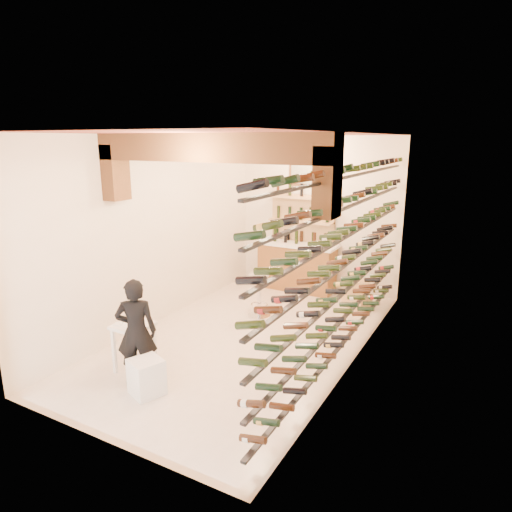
{
  "coord_description": "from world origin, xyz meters",
  "views": [
    {
      "loc": [
        3.4,
        -5.9,
        3.12
      ],
      "look_at": [
        0.0,
        0.3,
        1.3
      ],
      "focal_mm": 31.81,
      "sensor_mm": 36.0,
      "label": 1
    }
  ],
  "objects_px": {
    "wine_rack": "(343,257)",
    "white_stool": "(147,377)",
    "crate_lower": "(357,300)",
    "person": "(136,332)",
    "chrome_barstool": "(259,292)",
    "tasting_table": "(133,332)",
    "back_counter": "(297,265)"
  },
  "relations": [
    {
      "from": "tasting_table",
      "to": "white_stool",
      "type": "bearing_deg",
      "value": -34.88
    },
    {
      "from": "white_stool",
      "to": "crate_lower",
      "type": "distance_m",
      "value": 4.5
    },
    {
      "from": "white_stool",
      "to": "person",
      "type": "height_order",
      "value": "person"
    },
    {
      "from": "back_counter",
      "to": "tasting_table",
      "type": "height_order",
      "value": "back_counter"
    },
    {
      "from": "white_stool",
      "to": "tasting_table",
      "type": "bearing_deg",
      "value": 145.08
    },
    {
      "from": "person",
      "to": "back_counter",
      "type": "bearing_deg",
      "value": -126.94
    },
    {
      "from": "person",
      "to": "crate_lower",
      "type": "bearing_deg",
      "value": -146.42
    },
    {
      "from": "tasting_table",
      "to": "person",
      "type": "height_order",
      "value": "person"
    },
    {
      "from": "back_counter",
      "to": "crate_lower",
      "type": "distance_m",
      "value": 1.57
    },
    {
      "from": "crate_lower",
      "to": "white_stool",
      "type": "bearing_deg",
      "value": -108.54
    },
    {
      "from": "chrome_barstool",
      "to": "crate_lower",
      "type": "bearing_deg",
      "value": 42.84
    },
    {
      "from": "person",
      "to": "wine_rack",
      "type": "bearing_deg",
      "value": -171.59
    },
    {
      "from": "chrome_barstool",
      "to": "back_counter",
      "type": "bearing_deg",
      "value": 91.35
    },
    {
      "from": "tasting_table",
      "to": "white_stool",
      "type": "height_order",
      "value": "tasting_table"
    },
    {
      "from": "wine_rack",
      "to": "person",
      "type": "height_order",
      "value": "wine_rack"
    },
    {
      "from": "tasting_table",
      "to": "white_stool",
      "type": "distance_m",
      "value": 0.76
    },
    {
      "from": "wine_rack",
      "to": "white_stool",
      "type": "distance_m",
      "value": 3.04
    },
    {
      "from": "wine_rack",
      "to": "crate_lower",
      "type": "bearing_deg",
      "value": 99.67
    },
    {
      "from": "chrome_barstool",
      "to": "crate_lower",
      "type": "height_order",
      "value": "chrome_barstool"
    },
    {
      "from": "white_stool",
      "to": "crate_lower",
      "type": "height_order",
      "value": "white_stool"
    },
    {
      "from": "chrome_barstool",
      "to": "crate_lower",
      "type": "xyz_separation_m",
      "value": [
        1.41,
        1.31,
        -0.32
      ]
    },
    {
      "from": "tasting_table",
      "to": "white_stool",
      "type": "relative_size",
      "value": 1.79
    },
    {
      "from": "person",
      "to": "chrome_barstool",
      "type": "height_order",
      "value": "person"
    },
    {
      "from": "chrome_barstool",
      "to": "tasting_table",
      "type": "bearing_deg",
      "value": -102.66
    },
    {
      "from": "wine_rack",
      "to": "back_counter",
      "type": "xyz_separation_m",
      "value": [
        -1.83,
        2.65,
        -1.02
      ]
    },
    {
      "from": "back_counter",
      "to": "crate_lower",
      "type": "height_order",
      "value": "back_counter"
    },
    {
      "from": "white_stool",
      "to": "chrome_barstool",
      "type": "distance_m",
      "value": 2.96
    },
    {
      "from": "tasting_table",
      "to": "person",
      "type": "bearing_deg",
      "value": -38.99
    },
    {
      "from": "person",
      "to": "tasting_table",
      "type": "bearing_deg",
      "value": -72.6
    },
    {
      "from": "back_counter",
      "to": "tasting_table",
      "type": "relative_size",
      "value": 2.04
    },
    {
      "from": "white_stool",
      "to": "chrome_barstool",
      "type": "bearing_deg",
      "value": 89.72
    },
    {
      "from": "crate_lower",
      "to": "chrome_barstool",
      "type": "bearing_deg",
      "value": -137.16
    }
  ]
}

